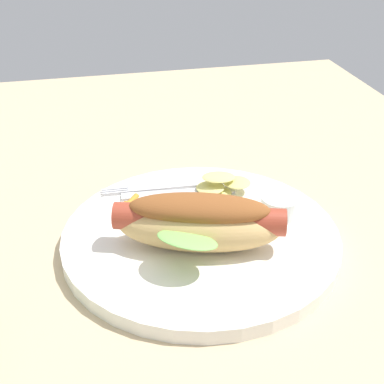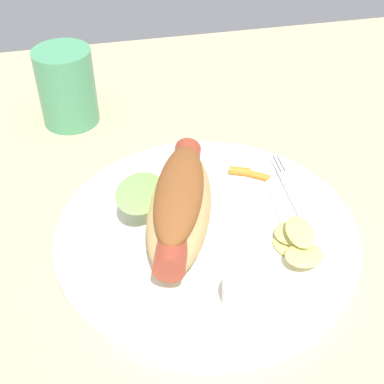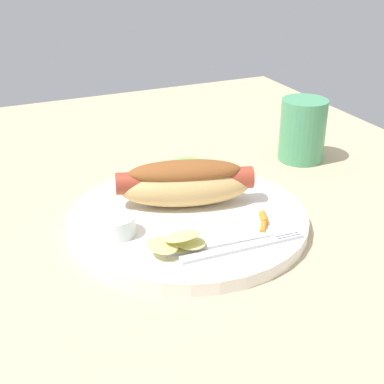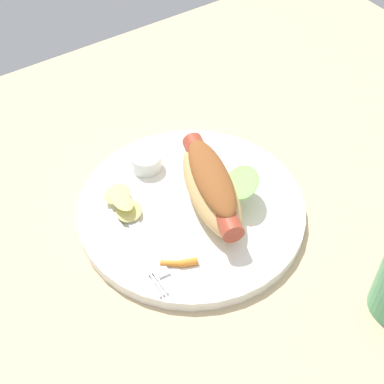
{
  "view_description": "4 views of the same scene",
  "coord_description": "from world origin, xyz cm",
  "views": [
    {
      "loc": [
        -46.51,
        9.66,
        34.51
      ],
      "look_at": [
        1.45,
        -1.24,
        5.74
      ],
      "focal_mm": 50.77,
      "sensor_mm": 36.0,
      "label": 1
    },
    {
      "loc": [
        -9.26,
        -38.05,
        38.45
      ],
      "look_at": [
        -1.3,
        -1.08,
        5.95
      ],
      "focal_mm": 50.26,
      "sensor_mm": 36.0,
      "label": 2
    },
    {
      "loc": [
        54.42,
        -25.72,
        33.73
      ],
      "look_at": [
        1.23,
        -1.79,
        5.09
      ],
      "focal_mm": 51.3,
      "sensor_mm": 36.0,
      "label": 3
    },
    {
      "loc": [
        27.08,
        38.73,
        57.22
      ],
      "look_at": [
        -0.01,
        -1.76,
        4.29
      ],
      "focal_mm": 53.29,
      "sensor_mm": 36.0,
      "label": 4
    }
  ],
  "objects": [
    {
      "name": "ground_plane",
      "position": [
        0.0,
        0.0,
        -0.9
      ],
      "size": [
        120.0,
        90.0,
        1.8
      ],
      "primitive_type": "cube",
      "color": "tan"
    },
    {
      "name": "plate",
      "position": [
        0.03,
        -1.86,
        0.8
      ],
      "size": [
        29.6,
        29.6,
        1.6
      ],
      "primitive_type": "cylinder",
      "color": "white",
      "rests_on": "ground_plane"
    },
    {
      "name": "hot_dog",
      "position": [
        -2.56,
        -1.03,
        4.64
      ],
      "size": [
        12.24,
        17.57,
        5.86
      ],
      "rotation": [
        0.0,
        0.0,
        1.27
      ],
      "color": "tan",
      "rests_on": "plate"
    },
    {
      "name": "sauce_ramekin",
      "position": [
        1.25,
        -11.18,
        2.75
      ],
      "size": [
        4.22,
        4.22,
        2.3
      ],
      "primitive_type": "cylinder",
      "color": "white",
      "rests_on": "plate"
    },
    {
      "name": "fork",
      "position": [
        9.92,
        0.12,
        1.8
      ],
      "size": [
        1.74,
        14.79,
        0.4
      ],
      "rotation": [
        0.0,
        0.0,
        1.53
      ],
      "color": "silver",
      "rests_on": "plate"
    },
    {
      "name": "knife",
      "position": [
        8.07,
        -1.08,
        1.78
      ],
      "size": [
        2.68,
        13.62,
        0.36
      ],
      "primitive_type": "cube",
      "rotation": [
        0.0,
        0.0,
        1.48
      ],
      "color": "silver",
      "rests_on": "plate"
    },
    {
      "name": "chips_pile",
      "position": [
        7.47,
        -6.21,
        2.65
      ],
      "size": [
        4.83,
        7.74,
        2.42
      ],
      "color": "#D8D074",
      "rests_on": "plate"
    },
    {
      "name": "carrot_garnish",
      "position": [
        6.18,
        5.28,
        2.0
      ],
      "size": [
        4.23,
        2.94,
        0.89
      ],
      "color": "orange",
      "rests_on": "plate"
    }
  ]
}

